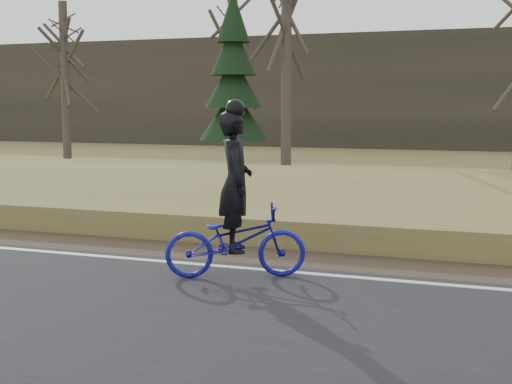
% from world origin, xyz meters
% --- Properties ---
extents(ground, '(120.00, 120.00, 0.00)m').
position_xyz_m(ground, '(0.00, 0.00, 0.00)').
color(ground, olive).
rests_on(ground, ground).
extents(road, '(120.00, 6.00, 0.06)m').
position_xyz_m(road, '(0.00, -2.50, 0.03)').
color(road, black).
rests_on(road, ground).
extents(edge_line, '(120.00, 0.12, 0.01)m').
position_xyz_m(edge_line, '(0.00, 0.20, 0.07)').
color(edge_line, silver).
rests_on(edge_line, road).
extents(shoulder, '(120.00, 1.60, 0.04)m').
position_xyz_m(shoulder, '(0.00, 1.20, 0.02)').
color(shoulder, '#473A2B').
rests_on(shoulder, ground).
extents(embankment, '(120.00, 5.00, 0.44)m').
position_xyz_m(embankment, '(0.00, 4.20, 0.22)').
color(embankment, olive).
rests_on(embankment, ground).
extents(ballast, '(120.00, 3.00, 0.45)m').
position_xyz_m(ballast, '(0.00, 8.00, 0.23)').
color(ballast, slate).
rests_on(ballast, ground).
extents(railroad, '(120.00, 2.40, 0.29)m').
position_xyz_m(railroad, '(0.00, 8.00, 0.53)').
color(railroad, black).
rests_on(railroad, ballast).
extents(treeline_backdrop, '(120.00, 4.00, 6.00)m').
position_xyz_m(treeline_backdrop, '(0.00, 30.00, 3.00)').
color(treeline_backdrop, '#383328').
rests_on(treeline_backdrop, ground).
extents(cyclist, '(1.95, 1.35, 2.33)m').
position_xyz_m(cyclist, '(1.63, -0.29, 0.81)').
color(cyclist, navy).
rests_on(cyclist, road).
extents(bare_tree_far_left, '(0.36, 0.36, 6.44)m').
position_xyz_m(bare_tree_far_left, '(-12.28, 16.13, 3.22)').
color(bare_tree_far_left, '#4C4238').
rests_on(bare_tree_far_left, ground).
extents(bare_tree_left, '(0.36, 0.36, 7.11)m').
position_xyz_m(bare_tree_left, '(-5.37, 17.33, 3.56)').
color(bare_tree_left, '#4C4238').
rests_on(bare_tree_left, ground).
extents(bare_tree_near_left, '(0.36, 0.36, 7.96)m').
position_xyz_m(bare_tree_near_left, '(-2.42, 14.81, 3.98)').
color(bare_tree_near_left, '#4C4238').
rests_on(bare_tree_near_left, ground).
extents(conifer, '(2.60, 2.60, 6.51)m').
position_xyz_m(conifer, '(-4.90, 16.15, 3.08)').
color(conifer, '#4C4238').
rests_on(conifer, ground).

